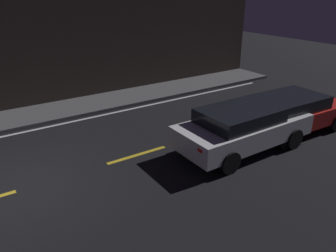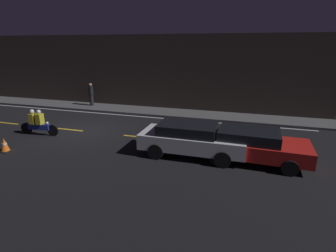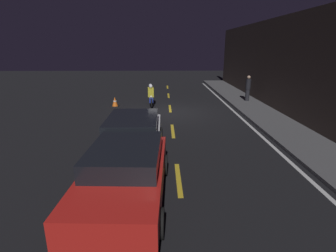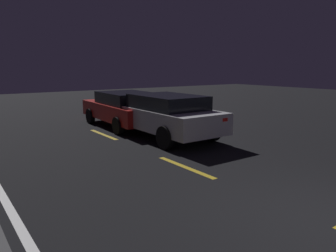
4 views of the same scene
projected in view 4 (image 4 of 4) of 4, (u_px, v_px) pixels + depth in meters
ground_plane at (335, 227)px, 4.77m from camera, size 56.00×56.00×0.00m
lane_dash_d at (185, 167)px, 7.57m from camera, size 2.00×0.14×0.01m
lane_dash_e at (103, 135)px, 11.18m from camera, size 2.00×0.14×0.01m
sedan_white at (164, 114)px, 10.63m from camera, size 4.44×1.98×1.40m
taxi_red at (125, 108)px, 12.58m from camera, size 4.37×2.13×1.33m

